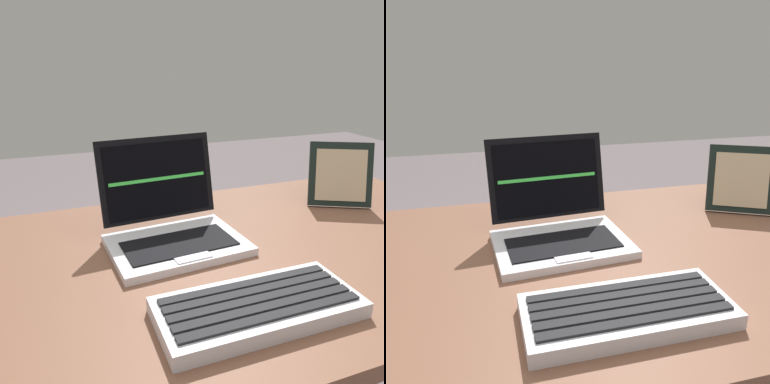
{
  "view_description": "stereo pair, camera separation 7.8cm",
  "coord_description": "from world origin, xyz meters",
  "views": [
    {
      "loc": [
        -0.22,
        -0.63,
        1.08
      ],
      "look_at": [
        0.04,
        0.06,
        0.82
      ],
      "focal_mm": 36.0,
      "sensor_mm": 36.0,
      "label": 1
    },
    {
      "loc": [
        -0.14,
        -0.65,
        1.08
      ],
      "look_at": [
        0.04,
        0.06,
        0.82
      ],
      "focal_mm": 36.0,
      "sensor_mm": 36.0,
      "label": 2
    }
  ],
  "objects": [
    {
      "name": "desk",
      "position": [
        0.0,
        0.0,
        0.61
      ],
      "size": [
        1.51,
        0.69,
        0.71
      ],
      "color": "brown",
      "rests_on": "ground"
    },
    {
      "name": "laptop_front",
      "position": [
        -0.0,
        0.08,
        0.76
      ],
      "size": [
        0.28,
        0.25,
        0.21
      ],
      "color": "silver",
      "rests_on": "desk"
    },
    {
      "name": "external_keyboard",
      "position": [
        0.05,
        -0.2,
        0.73
      ],
      "size": [
        0.31,
        0.13,
        0.03
      ],
      "color": "silver",
      "rests_on": "desk"
    },
    {
      "name": "photo_frame",
      "position": [
        0.48,
        0.13,
        0.79
      ],
      "size": [
        0.17,
        0.12,
        0.16
      ],
      "color": "black",
      "rests_on": "desk"
    }
  ]
}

